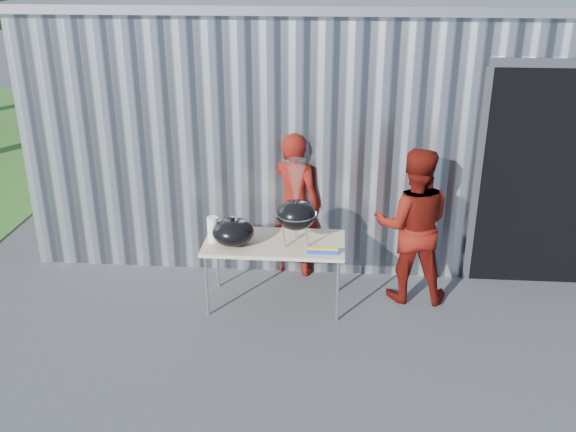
# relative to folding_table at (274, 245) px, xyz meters

# --- Properties ---
(ground) EXTENTS (80.00, 80.00, 0.00)m
(ground) POSITION_rel_folding_table_xyz_m (0.15, -0.92, -0.71)
(ground) COLOR #38383B
(building) EXTENTS (8.20, 6.20, 3.10)m
(building) POSITION_rel_folding_table_xyz_m (1.07, 3.66, 0.83)
(building) COLOR silver
(building) RESTS_ON ground
(folding_table) EXTENTS (1.50, 0.75, 0.75)m
(folding_table) POSITION_rel_folding_table_xyz_m (0.00, 0.00, 0.00)
(folding_table) COLOR tan
(folding_table) RESTS_ON ground
(kettle_grill) EXTENTS (0.43, 0.43, 0.93)m
(kettle_grill) POSITION_rel_folding_table_xyz_m (0.23, -0.04, 0.46)
(kettle_grill) COLOR black
(kettle_grill) RESTS_ON folding_table
(grill_lid) EXTENTS (0.44, 0.44, 0.32)m
(grill_lid) POSITION_rel_folding_table_xyz_m (-0.42, -0.10, 0.18)
(grill_lid) COLOR black
(grill_lid) RESTS_ON folding_table
(paper_towels) EXTENTS (0.12, 0.12, 0.28)m
(paper_towels) POSITION_rel_folding_table_xyz_m (-0.65, -0.05, 0.18)
(paper_towels) COLOR white
(paper_towels) RESTS_ON folding_table
(white_tub) EXTENTS (0.20, 0.15, 0.10)m
(white_tub) POSITION_rel_folding_table_xyz_m (-0.55, 0.23, 0.09)
(white_tub) COLOR white
(white_tub) RESTS_ON folding_table
(foil_box) EXTENTS (0.32, 0.05, 0.06)m
(foil_box) POSITION_rel_folding_table_xyz_m (0.52, -0.25, 0.07)
(foil_box) COLOR #1939A4
(foil_box) RESTS_ON folding_table
(person_cook) EXTENTS (0.74, 0.60, 1.74)m
(person_cook) POSITION_rel_folding_table_xyz_m (0.16, 0.78, 0.16)
(person_cook) COLOR #5A0F09
(person_cook) RESTS_ON ground
(person_bystander) EXTENTS (0.87, 0.69, 1.74)m
(person_bystander) POSITION_rel_folding_table_xyz_m (1.48, 0.27, 0.16)
(person_bystander) COLOR #5A0F09
(person_bystander) RESTS_ON ground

